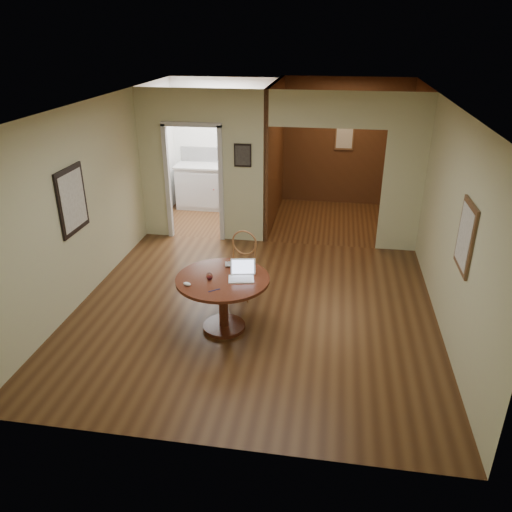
% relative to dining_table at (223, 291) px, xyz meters
% --- Properties ---
extents(floor, '(5.00, 5.00, 0.00)m').
position_rel_dining_table_xyz_m(floor, '(0.32, 0.47, -0.55)').
color(floor, '#422512').
rests_on(floor, ground).
extents(room_shell, '(5.20, 7.50, 5.00)m').
position_rel_dining_table_xyz_m(room_shell, '(-0.15, 3.57, 0.74)').
color(room_shell, white).
rests_on(room_shell, ground).
extents(dining_table, '(1.19, 1.19, 0.74)m').
position_rel_dining_table_xyz_m(dining_table, '(0.00, 0.00, 0.00)').
color(dining_table, '#592716').
rests_on(dining_table, ground).
extents(chair, '(0.48, 0.48, 0.98)m').
position_rel_dining_table_xyz_m(chair, '(0.08, 0.95, -0.00)').
color(chair, '#A7643B').
rests_on(chair, ground).
extents(open_laptop, '(0.35, 0.33, 0.22)m').
position_rel_dining_table_xyz_m(open_laptop, '(0.24, 0.05, 0.25)').
color(open_laptop, white).
rests_on(open_laptop, dining_table).
extents(closed_laptop, '(0.41, 0.30, 0.03)m').
position_rel_dining_table_xyz_m(closed_laptop, '(0.15, 0.33, 0.21)').
color(closed_laptop, '#AEAEB2').
rests_on(closed_laptop, dining_table).
extents(mouse, '(0.12, 0.09, 0.04)m').
position_rel_dining_table_xyz_m(mouse, '(-0.38, -0.27, 0.21)').
color(mouse, white).
rests_on(mouse, dining_table).
extents(wine_glass, '(0.08, 0.08, 0.09)m').
position_rel_dining_table_xyz_m(wine_glass, '(-0.15, -0.07, 0.24)').
color(wine_glass, white).
rests_on(wine_glass, dining_table).
extents(pen, '(0.13, 0.10, 0.01)m').
position_rel_dining_table_xyz_m(pen, '(-0.03, -0.34, 0.20)').
color(pen, navy).
rests_on(pen, dining_table).
extents(kitchen_cabinet, '(2.06, 0.60, 0.94)m').
position_rel_dining_table_xyz_m(kitchen_cabinet, '(-1.03, 4.67, -0.08)').
color(kitchen_cabinet, silver).
rests_on(kitchen_cabinet, ground).
extents(grocery_bag, '(0.33, 0.29, 0.31)m').
position_rel_dining_table_xyz_m(grocery_bag, '(-0.74, 4.67, 0.54)').
color(grocery_bag, beige).
rests_on(grocery_bag, kitchen_cabinet).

